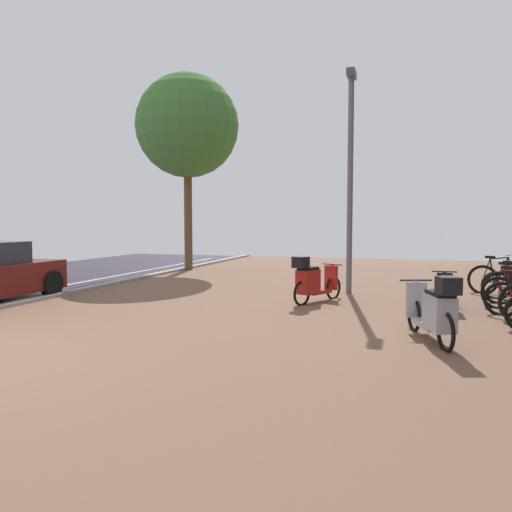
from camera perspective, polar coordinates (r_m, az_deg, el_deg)
The scene contains 8 objects.
ground at distance 6.42m, azimuth -25.30°, elevation -12.75°, with size 21.00×40.00×0.13m.
bicycle_rack_07 at distance 12.74m, azimuth 27.35°, elevation -3.03°, with size 1.27×0.47×0.93m.
bicycle_rack_08 at distance 13.44m, azimuth 26.10°, elevation -2.52°, with size 1.36×0.62×1.03m.
scooter_near at distance 7.72m, azimuth 19.88°, elevation -6.00°, with size 0.83×1.81×1.06m.
scooter_mid at distance 10.83m, azimuth 21.15°, elevation -3.77°, with size 0.52×1.78×0.73m.
scooter_far at distance 10.92m, azimuth 6.54°, elevation -2.91°, with size 0.95×1.60×1.07m.
lamp_post at distance 12.61m, azimuth 10.81°, elevation 9.68°, with size 0.20×0.52×5.47m.
street_tree at distance 18.86m, azimuth -7.92°, elevation 14.58°, with size 3.76×3.76×7.17m.
Camera 1 is at (5.62, -4.51, 1.78)m, focal length 34.70 mm.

